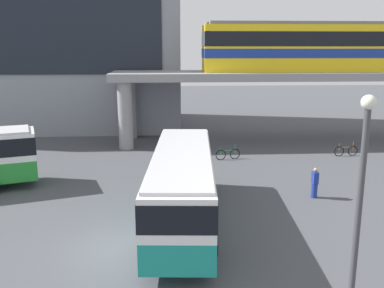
{
  "coord_description": "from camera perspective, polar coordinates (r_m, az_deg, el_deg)",
  "views": [
    {
      "loc": [
        1.79,
        -15.34,
        7.62
      ],
      "look_at": [
        3.22,
        8.36,
        2.2
      ],
      "focal_mm": 39.93,
      "sensor_mm": 36.0,
      "label": 1
    }
  ],
  "objects": [
    {
      "name": "station_building",
      "position": [
        45.41,
        -22.63,
        14.8
      ],
      "size": [
        31.15,
        12.53,
        19.81
      ],
      "color": "gray",
      "rests_on": "ground_plane"
    },
    {
      "name": "lamp_post",
      "position": [
        11.37,
        21.44,
        -7.49
      ],
      "size": [
        0.36,
        0.36,
        6.54
      ],
      "color": "#3F3F44",
      "rests_on": "ground_plane"
    },
    {
      "name": "elevated_platform",
      "position": [
        36.33,
        16.6,
        8.0
      ],
      "size": [
        33.3,
        5.67,
        5.68
      ],
      "color": "gray",
      "rests_on": "ground_plane"
    },
    {
      "name": "bicycle_green",
      "position": [
        29.64,
        4.81,
        -1.36
      ],
      "size": [
        1.76,
        0.42,
        1.04
      ],
      "color": "black",
      "rests_on": "ground_plane"
    },
    {
      "name": "ground_plane",
      "position": [
        26.52,
        -7.19,
        -3.94
      ],
      "size": [
        120.0,
        120.0,
        0.0
      ],
      "primitive_type": "plane",
      "color": "#47494F"
    },
    {
      "name": "pedestrian_waiting_near_stop",
      "position": [
        22.93,
        16.06,
        -5.13
      ],
      "size": [
        0.32,
        0.41,
        1.59
      ],
      "color": "navy",
      "rests_on": "ground_plane"
    },
    {
      "name": "bicycle_brown",
      "position": [
        32.42,
        19.87,
        -0.86
      ],
      "size": [
        1.79,
        0.24,
        1.04
      ],
      "color": "black",
      "rests_on": "ground_plane"
    },
    {
      "name": "bus_main",
      "position": [
        18.59,
        -1.3,
        -4.78
      ],
      "size": [
        3.3,
        11.19,
        3.22
      ],
      "color": "teal",
      "rests_on": "ground_plane"
    },
    {
      "name": "train",
      "position": [
        36.35,
        17.42,
        12.34
      ],
      "size": [
        19.55,
        2.96,
        3.84
      ],
      "color": "yellow",
      "rests_on": "elevated_platform"
    },
    {
      "name": "bicycle_black",
      "position": [
        28.95,
        -0.53,
        -1.66
      ],
      "size": [
        1.71,
        0.64,
        1.04
      ],
      "color": "black",
      "rests_on": "ground_plane"
    }
  ]
}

